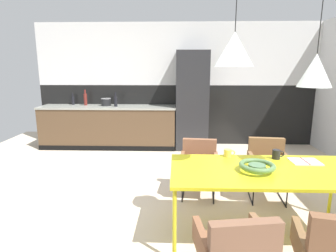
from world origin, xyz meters
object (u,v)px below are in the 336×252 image
armchair_far_side (237,248)px  bottle_vinegar_dark (73,100)px  mug_wide_latte (276,154)px  pendant_lamp_over_table_near (234,49)px  refrigerator_column (192,101)px  armchair_by_stool (268,160)px  cooking_pot (106,102)px  mug_glass_clear (228,153)px  fruit_bowl (257,166)px  pendant_lamp_over_table_far (315,70)px  bottle_oil_tall (116,101)px  dining_table (266,173)px  open_book (305,162)px  bottle_wine_green (85,99)px  armchair_head_of_table (199,160)px

armchair_far_side → bottle_vinegar_dark: bottle_vinegar_dark is taller
mug_wide_latte → pendant_lamp_over_table_near: bearing=-149.0°
refrigerator_column → armchair_by_stool: 2.51m
armchair_far_side → pendant_lamp_over_table_near: (0.10, 0.87, 1.33)m
armchair_far_side → cooking_pot: (-1.92, 4.15, 0.46)m
mug_wide_latte → mug_glass_clear: (-0.51, 0.05, -0.01)m
fruit_bowl → armchair_by_stool: bearing=66.0°
mug_glass_clear → pendant_lamp_over_table_far: pendant_lamp_over_table_far is taller
bottle_oil_tall → dining_table: bearing=-55.5°
refrigerator_column → dining_table: 3.25m
mug_wide_latte → bottle_oil_tall: size_ratio=0.43×
pendant_lamp_over_table_far → armchair_far_side: bearing=-132.5°
bottle_oil_tall → bottle_vinegar_dark: bottle_oil_tall is taller
refrigerator_column → mug_wide_latte: (0.76, -2.87, -0.24)m
fruit_bowl → cooking_pot: 4.02m
mug_wide_latte → cooking_pot: bearing=131.5°
open_book → bottle_wine_green: bottle_wine_green is taller
bottle_wine_green → armchair_head_of_table: bearing=-45.9°
armchair_far_side → pendant_lamp_over_table_near: size_ratio=0.88×
fruit_bowl → armchair_far_side: bearing=-112.9°
bottle_wine_green → armchair_by_stool: bearing=-37.4°
armchair_head_of_table → open_book: 1.29m
open_book → bottle_oil_tall: (-2.62, 2.91, 0.28)m
refrigerator_column → dining_table: size_ratio=1.10×
bottle_wine_green → bottle_vinegar_dark: bearing=164.7°
refrigerator_column → bottle_oil_tall: bearing=-177.8°
armchair_head_of_table → cooking_pot: size_ratio=3.54×
bottle_oil_tall → armchair_far_side: bearing=-67.3°
mug_glass_clear → pendant_lamp_over_table_far: (0.67, -0.36, 0.90)m
armchair_far_side → fruit_bowl: (0.35, 0.84, 0.27)m
mug_glass_clear → open_book: bearing=-11.1°
open_book → bottle_wine_green: bearing=137.1°
dining_table → mug_glass_clear: bearing=129.3°
fruit_bowl → mug_glass_clear: bearing=114.0°
refrigerator_column → bottle_oil_tall: refrigerator_column is taller
bottle_oil_tall → cooking_pot: bearing=152.7°
refrigerator_column → armchair_by_stool: refrigerator_column is taller
open_book → pendant_lamp_over_table_far: (-0.10, -0.21, 0.93)m
cooking_pot → armchair_head_of_table: bearing=-51.7°
open_book → bottle_vinegar_dark: 4.81m
mug_wide_latte → bottle_wine_green: (-3.05, 2.98, 0.26)m
armchair_far_side → mug_glass_clear: size_ratio=6.29×
fruit_bowl → bottle_oil_tall: bottle_oil_tall is taller
mug_wide_latte → bottle_vinegar_dark: (-3.35, 3.06, 0.22)m
open_book → bottle_oil_tall: bearing=132.0°
fruit_bowl → mug_wide_latte: (0.32, 0.38, -0.00)m
mug_wide_latte → pendant_lamp_over_table_near: size_ratio=0.15×
cooking_pot → bottle_vinegar_dark: bottle_vinegar_dark is taller
open_book → pendant_lamp_over_table_near: 1.42m
refrigerator_column → fruit_bowl: refrigerator_column is taller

